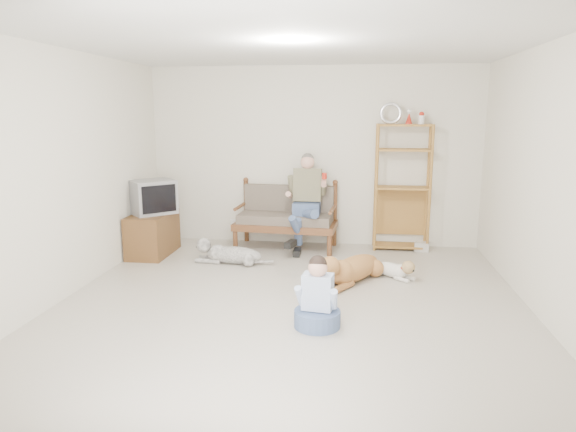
# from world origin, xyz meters

# --- Properties ---
(floor) EXTENTS (5.50, 5.50, 0.00)m
(floor) POSITION_xyz_m (0.00, 0.00, 0.00)
(floor) COLOR beige
(floor) RESTS_ON ground
(ceiling) EXTENTS (5.50, 5.50, 0.00)m
(ceiling) POSITION_xyz_m (0.00, 0.00, 2.70)
(ceiling) COLOR silver
(ceiling) RESTS_ON ground
(wall_back) EXTENTS (5.00, 0.00, 5.00)m
(wall_back) POSITION_xyz_m (0.00, 2.75, 1.35)
(wall_back) COLOR beige
(wall_back) RESTS_ON ground
(wall_front) EXTENTS (5.00, 0.00, 5.00)m
(wall_front) POSITION_xyz_m (0.00, -2.75, 1.35)
(wall_front) COLOR beige
(wall_front) RESTS_ON ground
(wall_left) EXTENTS (0.00, 5.50, 5.50)m
(wall_left) POSITION_xyz_m (-2.50, 0.00, 1.35)
(wall_left) COLOR beige
(wall_left) RESTS_ON ground
(wall_right) EXTENTS (0.00, 5.50, 5.50)m
(wall_right) POSITION_xyz_m (2.50, 0.00, 1.35)
(wall_right) COLOR beige
(wall_right) RESTS_ON ground
(loveseat) EXTENTS (1.55, 0.81, 0.95)m
(loveseat) POSITION_xyz_m (-0.37, 2.44, 0.49)
(loveseat) COLOR brown
(loveseat) RESTS_ON ground
(man) EXTENTS (0.54, 0.77, 1.25)m
(man) POSITION_xyz_m (-0.08, 2.24, 0.65)
(man) COLOR slate
(man) RESTS_ON loveseat
(etagere) EXTENTS (0.82, 0.36, 2.16)m
(etagere) POSITION_xyz_m (1.33, 2.55, 0.95)
(etagere) COLOR #A27233
(etagere) RESTS_ON ground
(book_stack) EXTENTS (0.23, 0.19, 0.13)m
(book_stack) POSITION_xyz_m (1.65, 2.47, 0.07)
(book_stack) COLOR silver
(book_stack) RESTS_ON ground
(tv_stand) EXTENTS (0.50, 0.90, 0.60)m
(tv_stand) POSITION_xyz_m (-2.23, 1.78, 0.30)
(tv_stand) COLOR brown
(tv_stand) RESTS_ON ground
(crt_tv) EXTENTS (0.73, 0.73, 0.48)m
(crt_tv) POSITION_xyz_m (-2.20, 1.79, 0.84)
(crt_tv) COLOR gray
(crt_tv) RESTS_ON tv_stand
(wall_outlet) EXTENTS (0.12, 0.02, 0.08)m
(wall_outlet) POSITION_xyz_m (-1.25, 2.73, 0.30)
(wall_outlet) COLOR white
(wall_outlet) RESTS_ON ground
(golden_retriever) EXTENTS (0.82, 1.22, 0.42)m
(golden_retriever) POSITION_xyz_m (0.61, 0.88, 0.17)
(golden_retriever) COLOR #A26B38
(golden_retriever) RESTS_ON ground
(shaggy_dog) EXTENTS (1.14, 0.32, 0.33)m
(shaggy_dog) POSITION_xyz_m (-1.06, 1.48, 0.13)
(shaggy_dog) COLOR white
(shaggy_dog) RESTS_ON ground
(terrier) EXTENTS (0.57, 0.50, 0.26)m
(terrier) POSITION_xyz_m (1.18, 1.13, 0.11)
(terrier) COLOR white
(terrier) RESTS_ON ground
(child) EXTENTS (0.45, 0.45, 0.71)m
(child) POSITION_xyz_m (0.32, -0.45, 0.25)
(child) COLOR slate
(child) RESTS_ON ground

